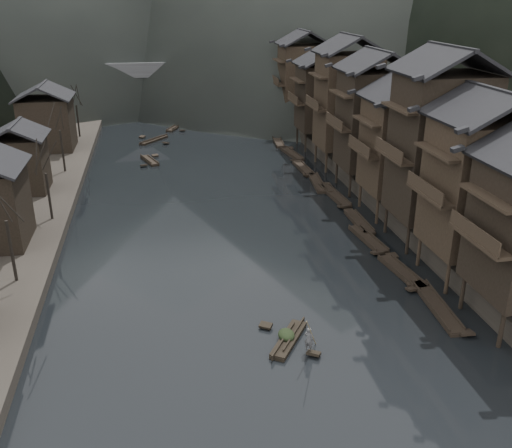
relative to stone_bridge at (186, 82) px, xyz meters
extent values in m
plane|color=black|center=(0.00, -72.00, -5.11)|extent=(300.00, 300.00, 0.00)
cube|color=#2D2823|center=(35.00, -32.00, -4.21)|extent=(40.00, 200.00, 1.80)
cylinder|color=black|center=(14.20, -82.40, -3.81)|extent=(0.30, 0.30, 2.90)
cylinder|color=black|center=(14.20, -77.60, -3.81)|extent=(0.30, 0.30, 2.90)
cylinder|color=black|center=(16.95, -77.60, -3.81)|extent=(0.30, 0.30, 2.90)
cube|color=black|center=(13.30, -80.00, 1.32)|extent=(1.20, 5.70, 0.25)
cylinder|color=black|center=(14.20, -75.40, -3.81)|extent=(0.30, 0.30, 2.90)
cylinder|color=black|center=(14.20, -70.60, -3.81)|extent=(0.30, 0.30, 2.90)
cylinder|color=black|center=(16.95, -75.40, -3.81)|extent=(0.30, 0.30, 2.90)
cylinder|color=black|center=(16.95, -70.60, -3.81)|extent=(0.30, 0.30, 2.90)
cube|color=black|center=(17.30, -73.00, 2.39)|extent=(7.00, 6.00, 9.79)
cube|color=black|center=(13.30, -73.00, 1.90)|extent=(1.20, 5.70, 0.25)
cylinder|color=black|center=(14.20, -68.40, -3.81)|extent=(0.30, 0.30, 2.90)
cylinder|color=black|center=(14.20, -63.60, -3.81)|extent=(0.30, 0.30, 2.90)
cylinder|color=black|center=(16.95, -68.40, -3.81)|extent=(0.30, 0.30, 2.90)
cylinder|color=black|center=(16.95, -63.60, -3.81)|extent=(0.30, 0.30, 2.90)
cube|color=black|center=(17.30, -66.00, 3.54)|extent=(7.00, 6.00, 12.10)
cube|color=black|center=(13.30, -66.00, 2.93)|extent=(1.20, 5.70, 0.25)
cylinder|color=black|center=(14.20, -61.40, -3.81)|extent=(0.30, 0.30, 2.90)
cylinder|color=black|center=(14.20, -56.60, -3.81)|extent=(0.30, 0.30, 2.90)
cylinder|color=black|center=(16.95, -61.40, -3.81)|extent=(0.30, 0.30, 2.90)
cylinder|color=black|center=(16.95, -56.60, -3.81)|extent=(0.30, 0.30, 2.90)
cube|color=black|center=(17.30, -59.00, 1.91)|extent=(7.00, 6.00, 8.84)
cube|color=black|center=(13.30, -59.00, 1.47)|extent=(1.20, 5.70, 0.25)
cylinder|color=black|center=(14.20, -53.40, -3.81)|extent=(0.30, 0.30, 2.90)
cylinder|color=black|center=(14.20, -48.60, -3.81)|extent=(0.30, 0.30, 2.90)
cylinder|color=black|center=(16.95, -53.40, -3.81)|extent=(0.30, 0.30, 2.90)
cylinder|color=black|center=(16.95, -48.60, -3.81)|extent=(0.30, 0.30, 2.90)
cube|color=black|center=(17.30, -51.00, 2.72)|extent=(7.00, 6.00, 10.45)
cube|color=black|center=(13.30, -51.00, 2.19)|extent=(1.20, 5.70, 0.25)
cylinder|color=black|center=(14.20, -44.40, -3.81)|extent=(0.30, 0.30, 2.90)
cylinder|color=black|center=(14.20, -39.60, -3.81)|extent=(0.30, 0.30, 2.90)
cylinder|color=black|center=(16.95, -44.40, -3.81)|extent=(0.30, 0.30, 2.90)
cylinder|color=black|center=(16.95, -39.60, -3.81)|extent=(0.30, 0.30, 2.90)
cube|color=black|center=(17.30, -42.00, 3.17)|extent=(7.00, 6.00, 11.35)
cube|color=black|center=(13.30, -42.00, 2.60)|extent=(1.20, 5.70, 0.25)
cylinder|color=black|center=(14.20, -34.40, -3.81)|extent=(0.30, 0.30, 2.90)
cylinder|color=black|center=(14.20, -29.60, -3.81)|extent=(0.30, 0.30, 2.90)
cylinder|color=black|center=(16.95, -34.40, -3.81)|extent=(0.30, 0.30, 2.90)
cylinder|color=black|center=(16.95, -29.60, -3.81)|extent=(0.30, 0.30, 2.90)
cube|color=black|center=(17.30, -32.00, 1.92)|extent=(7.00, 6.00, 8.87)
cube|color=black|center=(13.30, -32.00, 1.48)|extent=(1.20, 5.70, 0.25)
cylinder|color=black|center=(14.20, -22.40, -3.81)|extent=(0.30, 0.30, 2.90)
cylinder|color=black|center=(14.20, -17.60, -3.81)|extent=(0.30, 0.30, 2.90)
cylinder|color=black|center=(16.95, -22.40, -3.81)|extent=(0.30, 0.30, 2.90)
cylinder|color=black|center=(16.95, -17.60, -3.81)|extent=(0.30, 0.30, 2.90)
cube|color=black|center=(17.30, -20.00, 2.75)|extent=(7.00, 6.00, 10.53)
cube|color=black|center=(13.30, -20.00, 2.23)|extent=(1.20, 5.70, 0.25)
cube|color=black|center=(-20.50, -48.00, -1.01)|extent=(5.00, 5.00, 5.80)
cube|color=black|center=(-20.50, -30.00, -0.51)|extent=(6.50, 6.50, 6.80)
cylinder|color=black|center=(-17.00, -69.50, -1.52)|extent=(0.24, 0.24, 4.78)
cylinder|color=black|center=(-17.00, -57.03, -1.69)|extent=(0.24, 0.24, 4.45)
cylinder|color=black|center=(-17.00, -41.38, -1.43)|extent=(0.24, 0.24, 4.96)
cylinder|color=black|center=(-17.00, -23.58, -1.62)|extent=(0.24, 0.24, 4.57)
cube|color=black|center=(12.56, -77.26, -4.96)|extent=(1.65, 7.50, 0.30)
cube|color=black|center=(12.56, -77.26, -4.78)|extent=(1.69, 7.36, 0.10)
cube|color=black|center=(12.29, -73.70, -4.82)|extent=(1.00, 0.98, 0.36)
cube|color=black|center=(12.82, -80.82, -4.82)|extent=(1.00, 0.98, 0.36)
cube|color=black|center=(12.28, -71.85, -4.96)|extent=(1.83, 6.05, 0.30)
cube|color=black|center=(12.28, -71.85, -4.78)|extent=(1.87, 5.94, 0.10)
cube|color=black|center=(12.64, -69.01, -4.82)|extent=(1.02, 0.85, 0.32)
cube|color=black|center=(11.93, -74.69, -4.82)|extent=(1.02, 0.85, 0.32)
cube|color=black|center=(11.93, -65.22, -4.96)|extent=(1.68, 6.23, 0.30)
cube|color=black|center=(11.93, -65.22, -4.78)|extent=(1.72, 6.12, 0.10)
cube|color=black|center=(12.21, -62.27, -4.82)|extent=(1.00, 0.85, 0.33)
cube|color=black|center=(11.65, -68.16, -4.82)|extent=(1.00, 0.85, 0.33)
cube|color=black|center=(12.52, -61.16, -4.96)|extent=(1.13, 5.96, 0.30)
cube|color=black|center=(12.52, -61.16, -4.78)|extent=(1.19, 5.84, 0.10)
cube|color=black|center=(12.50, -58.30, -4.82)|extent=(0.94, 0.74, 0.32)
cube|color=black|center=(12.53, -64.02, -4.82)|extent=(0.94, 0.74, 0.32)
cube|color=black|center=(12.52, -53.31, -4.96)|extent=(1.56, 7.47, 0.30)
cube|color=black|center=(12.52, -53.31, -4.78)|extent=(1.60, 7.32, 0.10)
cube|color=black|center=(12.74, -49.76, -4.82)|extent=(0.99, 0.96, 0.36)
cube|color=black|center=(12.30, -56.86, -4.82)|extent=(0.99, 0.96, 0.36)
cube|color=black|center=(11.87, -48.62, -4.96)|extent=(1.82, 7.11, 0.30)
cube|color=black|center=(11.87, -48.62, -4.78)|extent=(1.86, 6.98, 0.10)
cube|color=black|center=(11.52, -45.26, -4.82)|extent=(1.02, 0.96, 0.35)
cube|color=black|center=(12.22, -51.98, -4.82)|extent=(1.02, 0.96, 0.35)
cube|color=black|center=(11.71, -42.83, -4.96)|extent=(1.32, 6.29, 0.30)
cube|color=black|center=(11.71, -42.83, -4.78)|extent=(1.37, 6.17, 0.10)
cube|color=black|center=(11.82, -39.83, -4.82)|extent=(0.96, 0.80, 0.33)
cube|color=black|center=(11.60, -45.83, -4.82)|extent=(0.96, 0.80, 0.33)
cube|color=black|center=(11.92, -35.93, -4.96)|extent=(1.93, 6.29, 0.30)
cube|color=black|center=(11.92, -35.93, -4.78)|extent=(1.97, 6.18, 0.10)
cube|color=black|center=(12.33, -32.98, -4.82)|extent=(1.03, 0.89, 0.33)
cube|color=black|center=(11.52, -38.88, -4.82)|extent=(1.03, 0.89, 0.33)
cube|color=black|center=(11.49, -28.97, -4.96)|extent=(1.62, 6.17, 0.30)
cube|color=black|center=(11.49, -28.97, -4.78)|extent=(1.67, 6.05, 0.10)
cube|color=black|center=(11.23, -26.06, -4.82)|extent=(1.00, 0.83, 0.33)
cube|color=black|center=(11.74, -31.89, -4.82)|extent=(1.00, 0.83, 0.33)
cube|color=black|center=(-7.30, -35.69, -4.96)|extent=(2.48, 4.99, 0.30)
cube|color=black|center=(-7.30, -35.69, -4.78)|extent=(2.50, 4.91, 0.10)
cube|color=black|center=(-6.56, -33.44, -4.82)|extent=(1.00, 0.85, 0.30)
cube|color=black|center=(-8.03, -37.94, -4.82)|extent=(1.00, 0.85, 0.30)
cube|color=black|center=(-6.62, -24.47, -4.96)|extent=(4.36, 5.21, 0.30)
cube|color=black|center=(-6.62, -24.47, -4.78)|extent=(4.33, 5.14, 0.10)
cube|color=black|center=(-8.34, -22.27, -4.82)|extent=(1.11, 1.09, 0.32)
cube|color=black|center=(-4.91, -26.68, -4.82)|extent=(1.11, 1.09, 0.32)
cube|color=black|center=(-3.11, -16.57, -4.96)|extent=(3.13, 5.37, 0.30)
cube|color=black|center=(-3.11, -16.57, -4.78)|extent=(3.13, 5.29, 0.10)
cube|color=black|center=(-4.17, -14.19, -4.82)|extent=(1.05, 0.96, 0.31)
cube|color=black|center=(-2.05, -18.96, -4.82)|extent=(1.05, 0.96, 0.31)
cube|color=black|center=(1.81, -4.62, -4.96)|extent=(1.89, 5.03, 0.30)
cube|color=black|center=(1.81, -4.62, -4.78)|extent=(1.92, 4.94, 0.10)
cube|color=black|center=(2.24, -2.30, -4.82)|extent=(0.95, 0.76, 0.30)
cube|color=black|center=(1.37, -6.95, -4.82)|extent=(0.95, 0.76, 0.30)
cube|color=#4C4C4F|center=(0.00, 0.00, 2.09)|extent=(40.00, 6.00, 1.60)
cube|color=#4C4C4F|center=(0.00, -2.70, 3.39)|extent=(40.00, 0.50, 1.00)
cube|color=#4C4C4F|center=(0.00, 2.70, 3.39)|extent=(40.00, 0.50, 1.00)
cube|color=#4C4C4F|center=(-14.00, 0.00, -1.91)|extent=(3.20, 6.00, 6.40)
cube|color=#4C4C4F|center=(-4.50, 0.00, -1.91)|extent=(3.20, 6.00, 6.40)
cube|color=#4C4C4F|center=(4.50, 0.00, -1.91)|extent=(3.20, 6.00, 6.40)
cube|color=#4C4C4F|center=(14.00, 0.00, -1.91)|extent=(3.20, 6.00, 6.40)
cube|color=black|center=(1.27, -79.50, -4.96)|extent=(3.22, 4.29, 0.30)
cube|color=black|center=(1.27, -79.50, -4.78)|extent=(3.21, 4.24, 0.10)
cube|color=black|center=(0.12, -77.69, -4.82)|extent=(1.00, 0.92, 0.29)
cube|color=black|center=(2.42, -81.30, -4.82)|extent=(1.00, 0.92, 0.29)
ellipsoid|color=black|center=(1.15, -79.31, -4.36)|extent=(1.07, 1.40, 0.64)
imported|color=#58585B|center=(2.18, -80.93, -3.86)|extent=(0.71, 0.69, 1.64)
cylinder|color=#8C7A51|center=(2.38, -80.93, -1.20)|extent=(1.56, 2.56, 3.68)
camera|label=1|loc=(-6.24, -109.63, 15.76)|focal=40.00mm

